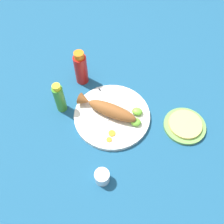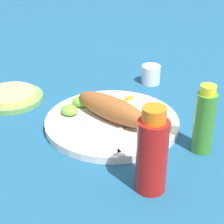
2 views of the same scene
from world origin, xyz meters
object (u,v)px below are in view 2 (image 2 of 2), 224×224
at_px(main_plate, 112,122).
at_px(fork_far, 100,136).
at_px(fork_near, 121,136).
at_px(tortilla_plate, 11,98).
at_px(hot_sauce_bottle_green, 204,121).
at_px(fried_fish, 118,111).
at_px(hot_sauce_bottle_red, 152,153).
at_px(salt_cup, 151,76).

distance_m(main_plate, fork_far, 0.09).
xyz_separation_m(fork_near, tortilla_plate, (0.37, -0.01, -0.01)).
relative_size(fork_near, hot_sauce_bottle_green, 1.01).
distance_m(fried_fish, hot_sauce_bottle_red, 0.24).
bearing_deg(fork_far, hot_sauce_bottle_red, 2.03).
distance_m(salt_cup, tortilla_plate, 0.41).
height_order(fried_fish, tortilla_plate, fried_fish).
xyz_separation_m(hot_sauce_bottle_red, salt_cup, (0.25, -0.43, -0.06)).
bearing_deg(salt_cup, hot_sauce_bottle_green, 137.69).
xyz_separation_m(fork_near, hot_sauce_bottle_red, (-0.13, 0.10, 0.06)).
relative_size(fried_fish, hot_sauce_bottle_red, 1.52).
relative_size(main_plate, fork_near, 2.04).
height_order(fork_far, salt_cup, salt_cup).
distance_m(fork_far, hot_sauce_bottle_green, 0.23).
bearing_deg(main_plate, fork_near, 139.47).
distance_m(fork_far, salt_cup, 0.37).
height_order(fork_far, tortilla_plate, fork_far).
relative_size(hot_sauce_bottle_red, hot_sauce_bottle_green, 1.12).
distance_m(fork_near, fork_far, 0.05).
distance_m(main_plate, hot_sauce_bottle_green, 0.24).
height_order(fork_near, salt_cup, salt_cup).
bearing_deg(main_plate, hot_sauce_bottle_green, -173.70).
distance_m(fork_far, hot_sauce_bottle_red, 0.20).
bearing_deg(hot_sauce_bottle_green, fork_near, 26.30).
bearing_deg(fried_fish, fork_far, 100.40).
distance_m(main_plate, tortilla_plate, 0.31).
bearing_deg(fork_near, salt_cup, 164.83).
relative_size(main_plate, hot_sauce_bottle_green, 2.07).
xyz_separation_m(main_plate, fork_near, (-0.06, 0.05, 0.01)).
relative_size(fried_fish, tortilla_plate, 1.52).
bearing_deg(hot_sauce_bottle_green, tortilla_plate, 7.68).
height_order(fried_fish, fork_near, fried_fish).
height_order(fried_fish, salt_cup, fried_fish).
relative_size(fried_fish, hot_sauce_bottle_green, 1.70).
bearing_deg(main_plate, fork_far, 106.28).
bearing_deg(tortilla_plate, hot_sauce_bottle_red, 168.00).
height_order(main_plate, fried_fish, fried_fish).
bearing_deg(fork_far, main_plate, 130.58).
height_order(fork_far, hot_sauce_bottle_red, hot_sauce_bottle_red).
relative_size(fried_fish, salt_cup, 4.83).
xyz_separation_m(main_plate, salt_cup, (0.05, -0.27, 0.02)).
distance_m(main_plate, hot_sauce_bottle_red, 0.26).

